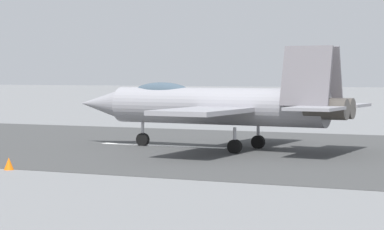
{
  "coord_description": "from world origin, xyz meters",
  "views": [
    {
      "loc": [
        -19.89,
        41.81,
        4.28
      ],
      "look_at": [
        -3.9,
        5.85,
        2.2
      ],
      "focal_mm": 74.32,
      "sensor_mm": 36.0,
      "label": 1
    }
  ],
  "objects": [
    {
      "name": "runway_strip",
      "position": [
        -0.02,
        0.0,
        0.01
      ],
      "size": [
        240.0,
        26.0,
        0.02
      ],
      "color": "#3F4040",
      "rests_on": "ground"
    },
    {
      "name": "marker_cone_mid",
      "position": [
        1.71,
        13.19,
        0.28
      ],
      "size": [
        0.44,
        0.44,
        0.55
      ],
      "primitive_type": "cone",
      "color": "orange",
      "rests_on": "ground"
    },
    {
      "name": "ground_plane",
      "position": [
        0.0,
        0.0,
        0.0
      ],
      "size": [
        400.0,
        400.0,
        0.0
      ],
      "primitive_type": "plane",
      "color": "slate"
    },
    {
      "name": "fighter_jet",
      "position": [
        -3.06,
        0.81,
        2.5
      ],
      "size": [
        17.18,
        13.71,
        5.7
      ],
      "color": "gray",
      "rests_on": "ground"
    }
  ]
}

